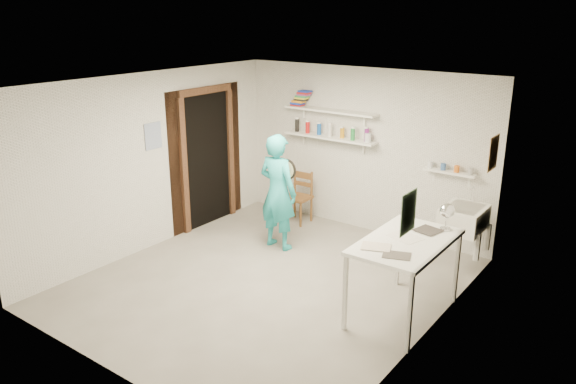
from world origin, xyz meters
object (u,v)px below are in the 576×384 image
Objects in this scene: man at (278,192)px; desk_lamp at (447,211)px; wooden_chair at (298,197)px; work_table at (404,278)px; wall_clock at (287,169)px; belfast_sink at (464,218)px.

man is 9.77× the size of desk_lamp.
work_table reaches higher than wooden_chair.
wall_clock is 1.76× the size of desk_lamp.
wooden_chair is at bearing 158.38° from desk_lamp.
belfast_sink is 2.08× the size of wall_clock.
wooden_chair is 3.00m from work_table.
man reaches higher than wall_clock.
desk_lamp is at bearing -6.74° from wall_clock.
wooden_chair is (-0.33, 0.94, -0.40)m from man.
work_table is (2.20, -0.90, -0.63)m from wall_clock.
belfast_sink is 3.65× the size of desk_lamp.
wall_clock reaches higher than work_table.
man is at bearing -86.17° from wall_clock.
belfast_sink is 2.41m from wall_clock.
wall_clock is at bearing 157.90° from work_table.
belfast_sink is 0.37× the size of man.
work_table is at bearing -94.34° from belfast_sink.
man reaches higher than work_table.
work_table is (2.20, -0.68, -0.36)m from man.
wall_clock is at bearing -166.54° from belfast_sink.
desk_lamp is at bearing 67.58° from work_table.
wall_clock is (-0.01, 0.22, 0.27)m from man.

